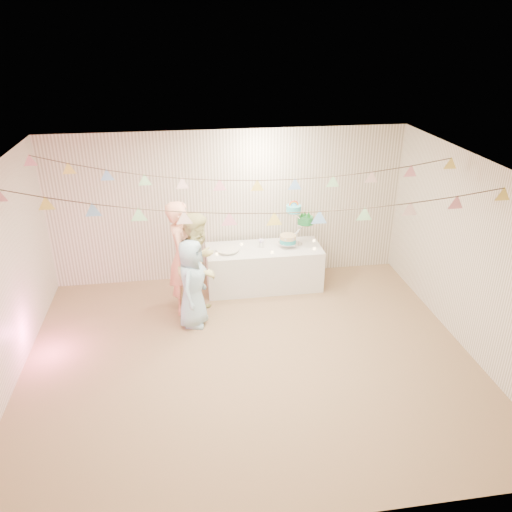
{
  "coord_description": "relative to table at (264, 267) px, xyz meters",
  "views": [
    {
      "loc": [
        -0.75,
        -5.49,
        4.15
      ],
      "look_at": [
        0.2,
        0.8,
        1.15
      ],
      "focal_mm": 35.0,
      "sensor_mm": 36.0,
      "label": 1
    }
  ],
  "objects": [
    {
      "name": "cake_middle",
      "position": [
        0.73,
        0.14,
        0.75
      ],
      "size": [
        0.27,
        0.27,
        0.22
      ],
      "primitive_type": null,
      "color": "#1A7737",
      "rests_on": "cake_stand"
    },
    {
      "name": "cake_stand",
      "position": [
        0.55,
        0.05,
        0.76
      ],
      "size": [
        0.66,
        0.39,
        0.74
      ],
      "primitive_type": null,
      "color": "silver",
      "rests_on": "table"
    },
    {
      "name": "bunting_front",
      "position": [
        -0.51,
        -2.19,
        1.96
      ],
      "size": [
        5.6,
        0.9,
        0.36
      ],
      "primitive_type": null,
      "color": "#72A5E5",
      "rests_on": "ceiling"
    },
    {
      "name": "posy",
      "position": [
        -0.04,
        0.05,
        0.46
      ],
      "size": [
        0.12,
        0.12,
        0.14
      ],
      "primitive_type": null,
      "color": "white",
      "rests_on": "table"
    },
    {
      "name": "bunting_back",
      "position": [
        -0.51,
        -0.89,
        1.99
      ],
      "size": [
        5.6,
        1.1,
        0.4
      ],
      "primitive_type": null,
      "color": "pink",
      "rests_on": "ceiling"
    },
    {
      "name": "tealight_5",
      "position": [
        0.9,
        0.15,
        0.38
      ],
      "size": [
        0.04,
        0.04,
        0.03
      ],
      "primitive_type": "cylinder",
      "color": "#FFD88C",
      "rests_on": "table"
    },
    {
      "name": "tealight_0",
      "position": [
        -0.8,
        -0.15,
        0.38
      ],
      "size": [
        0.04,
        0.04,
        0.03
      ],
      "primitive_type": "cylinder",
      "color": "#FFD88C",
      "rests_on": "table"
    },
    {
      "name": "person_adult_b",
      "position": [
        -1.11,
        -0.73,
        0.48
      ],
      "size": [
        0.95,
        1.02,
        1.67
      ],
      "primitive_type": "imported",
      "rotation": [
        0.0,
        0.0,
        1.06
      ],
      "color": "#CDC57E",
      "rests_on": "floor"
    },
    {
      "name": "person_adult_a",
      "position": [
        -1.34,
        -0.56,
        0.54
      ],
      "size": [
        0.55,
        0.72,
        1.8
      ],
      "primitive_type": "imported",
      "rotation": [
        0.0,
        0.0,
        1.38
      ],
      "color": "#F4A280",
      "rests_on": "floor"
    },
    {
      "name": "front_wall",
      "position": [
        -0.51,
        -4.49,
        0.94
      ],
      "size": [
        6.0,
        6.0,
        0.0
      ],
      "primitive_type": "plane",
      "color": "silver",
      "rests_on": "ground"
    },
    {
      "name": "tealight_1",
      "position": [
        -0.35,
        0.18,
        0.38
      ],
      "size": [
        0.04,
        0.04,
        0.03
      ],
      "primitive_type": "cylinder",
      "color": "#FFD88C",
      "rests_on": "table"
    },
    {
      "name": "cake_top_tier",
      "position": [
        0.49,
        0.02,
        1.02
      ],
      "size": [
        0.25,
        0.25,
        0.19
      ],
      "primitive_type": null,
      "color": "#3DB5C1",
      "rests_on": "cake_stand"
    },
    {
      "name": "ceiling",
      "position": [
        -0.51,
        -1.99,
        2.24
      ],
      "size": [
        6.0,
        6.0,
        0.0
      ],
      "primitive_type": "plane",
      "color": "silver",
      "rests_on": "ground"
    },
    {
      "name": "platter",
      "position": [
        -0.61,
        -0.05,
        0.4
      ],
      "size": [
        0.38,
        0.38,
        0.02
      ],
      "primitive_type": "cylinder",
      "color": "white",
      "rests_on": "table"
    },
    {
      "name": "floor",
      "position": [
        -0.51,
        -1.99,
        -0.36
      ],
      "size": [
        6.0,
        6.0,
        0.0
      ],
      "primitive_type": "plane",
      "color": "#826246",
      "rests_on": "ground"
    },
    {
      "name": "cake_bottom",
      "position": [
        0.4,
        -0.01,
        0.48
      ],
      "size": [
        0.31,
        0.31,
        0.15
      ],
      "primitive_type": null,
      "color": "teal",
      "rests_on": "cake_stand"
    },
    {
      "name": "right_wall",
      "position": [
        2.49,
        -1.99,
        0.94
      ],
      "size": [
        5.0,
        5.0,
        0.0
      ],
      "primitive_type": "plane",
      "color": "silver",
      "rests_on": "ground"
    },
    {
      "name": "tealight_3",
      "position": [
        0.35,
        0.22,
        0.38
      ],
      "size": [
        0.04,
        0.04,
        0.03
      ],
      "primitive_type": "cylinder",
      "color": "#FFD88C",
      "rests_on": "table"
    },
    {
      "name": "tealight_2",
      "position": [
        0.1,
        -0.22,
        0.38
      ],
      "size": [
        0.04,
        0.04,
        0.03
      ],
      "primitive_type": "cylinder",
      "color": "#FFD88C",
      "rests_on": "table"
    },
    {
      "name": "person_child",
      "position": [
        -1.23,
        -1.01,
        0.32
      ],
      "size": [
        0.63,
        0.77,
        1.36
      ],
      "primitive_type": "imported",
      "rotation": [
        0.0,
        0.0,
        1.24
      ],
      "color": "#98C0D7",
      "rests_on": "floor"
    },
    {
      "name": "back_wall",
      "position": [
        -0.51,
        0.51,
        0.94
      ],
      "size": [
        6.0,
        6.0,
        0.0
      ],
      "primitive_type": "plane",
      "color": "silver",
      "rests_on": "ground"
    },
    {
      "name": "tealight_4",
      "position": [
        0.82,
        -0.18,
        0.38
      ],
      "size": [
        0.04,
        0.04,
        0.03
      ],
      "primitive_type": "cylinder",
      "color": "#FFD88C",
      "rests_on": "table"
    },
    {
      "name": "table",
      "position": [
        0.0,
        0.0,
        0.0
      ],
      "size": [
        1.92,
        0.77,
        0.72
      ],
      "primitive_type": "cube",
      "color": "silver",
      "rests_on": "floor"
    }
  ]
}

